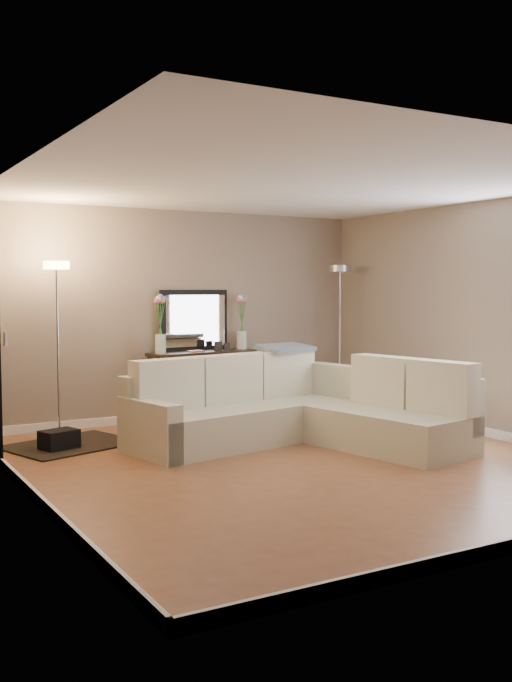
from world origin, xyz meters
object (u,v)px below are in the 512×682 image
sectional_sofa (295,411)px  floor_lamp_lit (57,314)px  console_table (197,382)px  floor_lamp_unlit (340,308)px

sectional_sofa → floor_lamp_lit: bearing=145.7°
sectional_sofa → console_table: sectional_sofa is taller
console_table → floor_lamp_unlit: size_ratio=0.74×
sectional_sofa → floor_lamp_unlit: floor_lamp_unlit is taller
floor_lamp_lit → floor_lamp_unlit: bearing=1.1°
floor_lamp_unlit → sectional_sofa: bearing=-138.0°
sectional_sofa → floor_lamp_unlit: bearing=42.0°
floor_lamp_lit → floor_lamp_unlit: (3.79, 0.07, 0.01)m
sectional_sofa → floor_lamp_unlit: (1.68, 1.51, 1.03)m
console_table → floor_lamp_unlit: bearing=-7.1°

